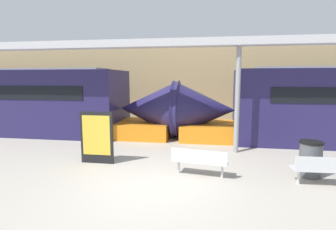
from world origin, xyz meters
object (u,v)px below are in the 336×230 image
(train_right, at_px, (1,102))
(trash_bin, at_px, (310,159))
(poster_board, at_px, (97,137))
(support_column_near, at_px, (237,100))
(bench_near, at_px, (199,160))
(bench_far, at_px, (331,168))

(train_right, distance_m, trash_bin, 14.16)
(poster_board, bearing_deg, support_column_near, 24.02)
(train_right, xyz_separation_m, support_column_near, (11.64, -2.16, 0.42))
(support_column_near, bearing_deg, trash_bin, -50.80)
(poster_board, bearing_deg, train_right, 149.50)
(train_right, bearing_deg, support_column_near, -10.52)
(bench_near, relative_size, bench_far, 0.86)
(trash_bin, distance_m, poster_board, 6.34)
(bench_near, xyz_separation_m, trash_bin, (3.03, 0.46, 0.03))
(train_right, distance_m, bench_near, 11.51)
(bench_near, relative_size, support_column_near, 0.41)
(bench_far, bearing_deg, trash_bin, 110.46)
(bench_far, relative_size, poster_board, 1.11)
(trash_bin, distance_m, support_column_near, 3.18)
(bench_far, distance_m, trash_bin, 0.69)
(bench_near, xyz_separation_m, poster_board, (-3.30, 0.64, 0.37))
(bench_near, relative_size, poster_board, 0.96)
(trash_bin, bearing_deg, bench_near, -171.35)
(bench_far, bearing_deg, poster_board, 170.50)
(bench_near, distance_m, support_column_near, 3.28)
(train_right, distance_m, support_column_near, 11.84)
(train_right, xyz_separation_m, poster_board, (7.10, -4.18, -0.67))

